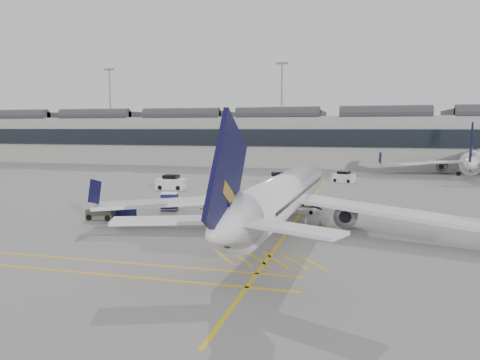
% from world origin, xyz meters
% --- Properties ---
extents(ground, '(220.00, 220.00, 0.00)m').
position_xyz_m(ground, '(0.00, 0.00, 0.00)').
color(ground, gray).
rests_on(ground, ground).
extents(terminal, '(200.00, 20.45, 12.40)m').
position_xyz_m(terminal, '(0.00, 71.93, 6.14)').
color(terminal, '#9E9E99').
rests_on(terminal, ground).
extents(light_masts, '(113.00, 0.60, 25.45)m').
position_xyz_m(light_masts, '(-1.67, 86.00, 14.49)').
color(light_masts, slate).
rests_on(light_masts, ground).
extents(apron_markings, '(0.25, 60.00, 0.01)m').
position_xyz_m(apron_markings, '(10.00, 10.00, 0.01)').
color(apron_markings, gold).
rests_on(apron_markings, ground).
extents(airliner_main, '(33.35, 36.47, 9.69)m').
position_xyz_m(airliner_main, '(9.35, 2.60, 2.85)').
color(airliner_main, white).
rests_on(airliner_main, ground).
extents(airliner_far, '(31.76, 35.09, 9.48)m').
position_xyz_m(airliner_far, '(35.28, 56.04, 2.79)').
color(airliner_far, white).
rests_on(airliner_far, ground).
extents(belt_loader, '(4.34, 2.27, 1.72)m').
position_xyz_m(belt_loader, '(9.56, 10.14, 0.50)').
color(belt_loader, '#B9B7B0').
rests_on(belt_loader, ground).
extents(baggage_cart_a, '(2.34, 2.15, 2.00)m').
position_xyz_m(baggage_cart_a, '(1.92, 7.17, 1.07)').
color(baggage_cart_a, gray).
rests_on(baggage_cart_a, ground).
extents(baggage_cart_b, '(1.88, 1.72, 1.62)m').
position_xyz_m(baggage_cart_b, '(3.04, 4.62, 0.87)').
color(baggage_cart_b, gray).
rests_on(baggage_cart_b, ground).
extents(baggage_cart_c, '(1.81, 1.60, 1.65)m').
position_xyz_m(baggage_cart_c, '(-5.71, 3.29, 0.88)').
color(baggage_cart_c, gray).
rests_on(baggage_cart_c, ground).
extents(baggage_cart_d, '(2.07, 1.84, 1.88)m').
position_xyz_m(baggage_cart_d, '(-3.50, 8.46, 1.01)').
color(baggage_cart_d, gray).
rests_on(baggage_cart_d, ground).
extents(ramp_agent_a, '(0.66, 0.53, 1.58)m').
position_xyz_m(ramp_agent_a, '(7.79, 7.31, 0.79)').
color(ramp_agent_a, '#F4600C').
rests_on(ramp_agent_a, ground).
extents(ramp_agent_b, '(1.20, 1.11, 1.98)m').
position_xyz_m(ramp_agent_b, '(1.74, 4.58, 0.99)').
color(ramp_agent_b, '#E04A0B').
rests_on(ramp_agent_b, ground).
extents(pushback_tug, '(2.69, 1.85, 1.41)m').
position_xyz_m(pushback_tug, '(-7.82, 2.39, 0.63)').
color(pushback_tug, '#535447').
rests_on(pushback_tug, ground).
extents(safety_cone_nose, '(0.40, 0.40, 0.56)m').
position_xyz_m(safety_cone_nose, '(8.40, 19.24, 0.28)').
color(safety_cone_nose, '#F24C0A').
rests_on(safety_cone_nose, ground).
extents(safety_cone_engine, '(0.36, 0.36, 0.50)m').
position_xyz_m(safety_cone_engine, '(12.46, 4.37, 0.25)').
color(safety_cone_engine, '#F24C0A').
rests_on(safety_cone_engine, ground).
extents(service_van_left, '(4.03, 2.15, 2.03)m').
position_xyz_m(service_van_left, '(-10.01, 24.16, 0.91)').
color(service_van_left, silver).
rests_on(service_van_left, ground).
extents(service_van_mid, '(2.55, 4.13, 1.99)m').
position_xyz_m(service_van_mid, '(3.70, 32.01, 0.89)').
color(service_van_mid, silver).
rests_on(service_van_mid, ground).
extents(service_van_right, '(3.75, 2.75, 1.73)m').
position_xyz_m(service_van_right, '(13.04, 39.41, 0.77)').
color(service_van_right, silver).
rests_on(service_van_right, ground).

